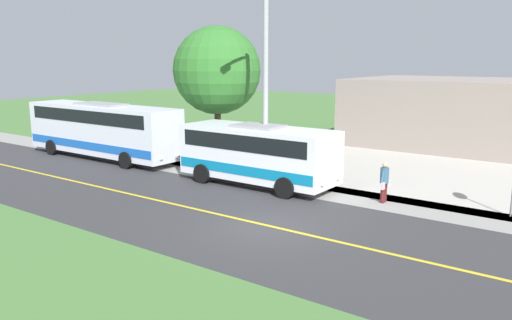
{
  "coord_description": "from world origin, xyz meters",
  "views": [
    {
      "loc": [
        13.94,
        9.58,
        5.71
      ],
      "look_at": [
        -3.5,
        -3.08,
        1.4
      ],
      "focal_mm": 36.01,
      "sensor_mm": 36.0,
      "label": 1
    }
  ],
  "objects_px": {
    "transit_bus_rear": "(102,128)",
    "pedestrian_with_bags": "(384,181)",
    "street_light_pole": "(264,79)",
    "tree_curbside": "(217,71)",
    "shuttle_bus_front": "(258,152)"
  },
  "relations": [
    {
      "from": "transit_bus_rear",
      "to": "pedestrian_with_bags",
      "type": "height_order",
      "value": "transit_bus_rear"
    },
    {
      "from": "pedestrian_with_bags",
      "to": "street_light_pole",
      "type": "height_order",
      "value": "street_light_pole"
    },
    {
      "from": "street_light_pole",
      "to": "tree_curbside",
      "type": "bearing_deg",
      "value": -117.38
    },
    {
      "from": "pedestrian_with_bags",
      "to": "tree_curbside",
      "type": "height_order",
      "value": "tree_curbside"
    },
    {
      "from": "transit_bus_rear",
      "to": "pedestrian_with_bags",
      "type": "relative_size",
      "value": 6.64
    },
    {
      "from": "shuttle_bus_front",
      "to": "street_light_pole",
      "type": "distance_m",
      "value": 3.29
    },
    {
      "from": "transit_bus_rear",
      "to": "tree_curbside",
      "type": "relative_size",
      "value": 1.47
    },
    {
      "from": "transit_bus_rear",
      "to": "street_light_pole",
      "type": "distance_m",
      "value": 11.46
    },
    {
      "from": "street_light_pole",
      "to": "tree_curbside",
      "type": "relative_size",
      "value": 1.18
    },
    {
      "from": "transit_bus_rear",
      "to": "pedestrian_with_bags",
      "type": "xyz_separation_m",
      "value": [
        -0.68,
        16.73,
        -0.87
      ]
    },
    {
      "from": "tree_curbside",
      "to": "shuttle_bus_front",
      "type": "bearing_deg",
      "value": 59.17
    },
    {
      "from": "shuttle_bus_front",
      "to": "tree_curbside",
      "type": "height_order",
      "value": "tree_curbside"
    },
    {
      "from": "pedestrian_with_bags",
      "to": "tree_curbside",
      "type": "bearing_deg",
      "value": -102.09
    },
    {
      "from": "transit_bus_rear",
      "to": "tree_curbside",
      "type": "distance_m",
      "value": 7.59
    },
    {
      "from": "transit_bus_rear",
      "to": "street_light_pole",
      "type": "xyz_separation_m",
      "value": [
        -0.42,
        11.04,
        3.05
      ]
    }
  ]
}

